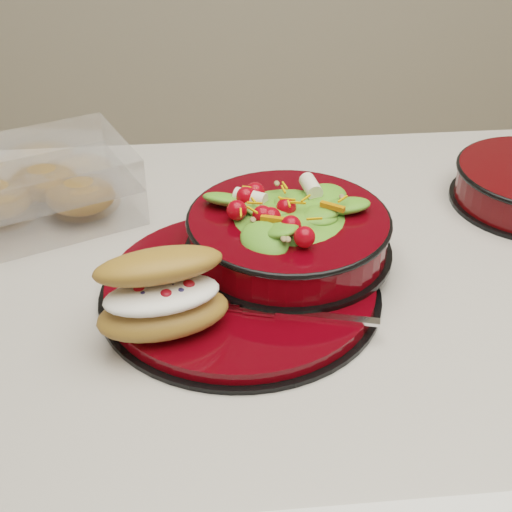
{
  "coord_description": "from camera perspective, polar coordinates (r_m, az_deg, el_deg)",
  "views": [
    {
      "loc": [
        -0.07,
        -0.71,
        1.4
      ],
      "look_at": [
        -0.01,
        -0.03,
        0.94
      ],
      "focal_mm": 50.0,
      "sensor_mm": 36.0,
      "label": 1
    }
  ],
  "objects": [
    {
      "name": "salad_bowl",
      "position": [
        0.84,
        2.62,
        2.53
      ],
      "size": [
        0.25,
        0.25,
        0.1
      ],
      "rotation": [
        0.0,
        0.0,
        0.18
      ],
      "color": "black",
      "rests_on": "dinner_plate"
    },
    {
      "name": "croissant",
      "position": [
        0.73,
        -7.52,
        -2.98
      ],
      "size": [
        0.15,
        0.11,
        0.08
      ],
      "rotation": [
        0.0,
        0.0,
        0.2
      ],
      "color": "#A87233",
      "rests_on": "dinner_plate"
    },
    {
      "name": "pastry_box",
      "position": [
        1.0,
        -17.09,
        5.29
      ],
      "size": [
        0.29,
        0.26,
        0.09
      ],
      "rotation": [
        0.0,
        0.0,
        0.4
      ],
      "color": "white",
      "rests_on": "island_counter"
    },
    {
      "name": "dinner_plate",
      "position": [
        0.82,
        -1.2,
        -2.6
      ],
      "size": [
        0.32,
        0.32,
        0.02
      ],
      "rotation": [
        0.0,
        0.0,
        -0.12
      ],
      "color": "black",
      "rests_on": "island_counter"
    },
    {
      "name": "fork",
      "position": [
        0.76,
        4.01,
        -4.69
      ],
      "size": [
        0.14,
        0.05,
        0.0
      ],
      "rotation": [
        0.0,
        0.0,
        1.3
      ],
      "color": "silver",
      "rests_on": "dinner_plate"
    },
    {
      "name": "island_counter",
      "position": [
        1.18,
        0.22,
        -18.97
      ],
      "size": [
        1.24,
        0.74,
        0.9
      ],
      "color": "white",
      "rests_on": "ground"
    }
  ]
}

